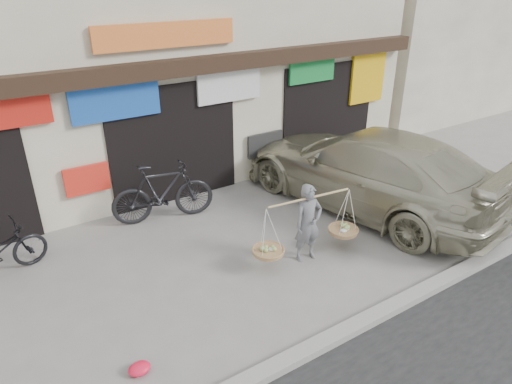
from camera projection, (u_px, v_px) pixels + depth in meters
ground at (259, 272)px, 8.18m from camera, size 70.00×70.00×0.00m
kerb at (334, 337)px, 6.64m from camera, size 70.00×0.25×0.12m
shophouse_block at (121, 33)px, 11.52m from camera, size 14.00×6.32×7.00m
neighbor_east at (443, 15)px, 18.62m from camera, size 12.00×7.00×6.40m
street_vendor at (308, 226)px, 8.28m from camera, size 2.17×0.74×1.50m
bike_1 at (163, 192)px, 9.62m from camera, size 2.24×1.08×1.29m
suv at (367, 169)px, 10.17m from camera, size 3.62×6.42×1.76m
red_bag at (139, 369)px, 6.10m from camera, size 0.31×0.25×0.14m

